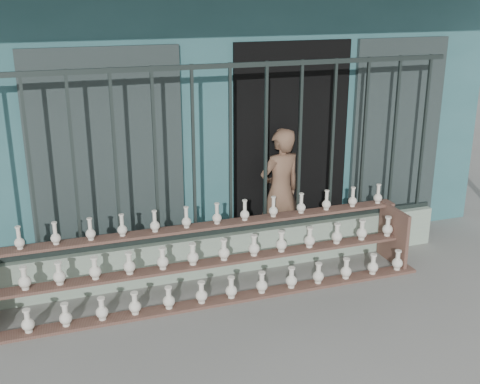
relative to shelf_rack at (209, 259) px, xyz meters
name	(u,v)px	position (x,y,z in m)	size (l,w,h in m)	color
ground	(276,329)	(0.37, -0.88, -0.36)	(60.00, 60.00, 0.00)	slate
workshop_building	(167,84)	(0.37, 3.35, 1.26)	(7.40, 6.60, 3.21)	#306165
parapet_wall	(231,251)	(0.37, 0.42, -0.14)	(5.00, 0.20, 0.45)	#93AB94
security_fence	(230,151)	(0.37, 0.42, 0.98)	(5.00, 0.04, 1.80)	#283330
shelf_rack	(209,259)	(0.00, 0.00, 0.00)	(4.50, 0.68, 0.85)	brown
elderly_woman	(280,191)	(1.07, 0.72, 0.37)	(0.54, 0.35, 1.47)	brown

